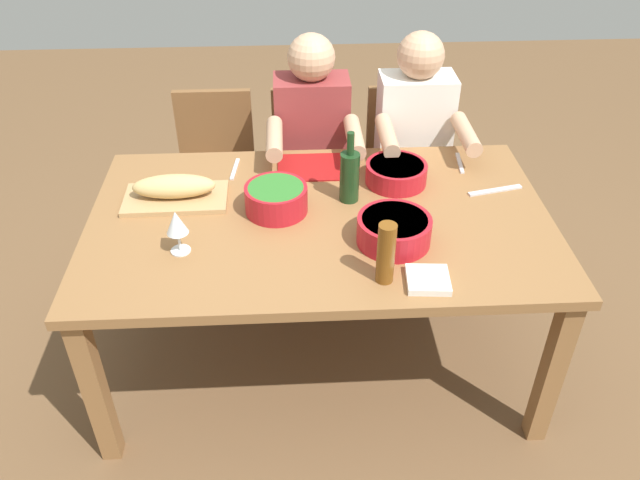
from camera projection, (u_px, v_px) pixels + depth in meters
ground_plane at (320, 353)px, 2.85m from camera, size 8.00×8.00×0.00m
dining_table at (320, 233)px, 2.46m from camera, size 1.75×1.06×0.74m
chair_near_center at (311, 164)px, 3.25m from camera, size 0.40×0.40×0.85m
diner_near_center at (312, 144)px, 2.97m from camera, size 0.41×0.53×1.20m
chair_near_right at (216, 167)px, 3.23m from camera, size 0.40×0.40×0.85m
chair_near_left at (405, 162)px, 3.27m from camera, size 0.40×0.40×0.85m
diner_near_left at (414, 141)px, 2.99m from camera, size 0.41×0.53×1.20m
serving_bowl_greens at (276, 197)px, 2.41m from camera, size 0.24×0.24×0.11m
serving_bowl_salad at (394, 229)px, 2.25m from camera, size 0.26×0.26×0.10m
serving_bowl_fruit at (396, 172)px, 2.58m from camera, size 0.25×0.25×0.08m
cutting_board at (176, 198)px, 2.49m from camera, size 0.40×0.23×0.02m
bread_loaf at (174, 186)px, 2.46m from camera, size 0.32×0.12×0.09m
wine_bottle at (350, 175)px, 2.44m from camera, size 0.08×0.08×0.29m
beer_bottle at (386, 253)px, 2.05m from camera, size 0.06×0.06×0.22m
wine_glass at (177, 224)px, 2.17m from camera, size 0.08×0.08×0.17m
placemat_near_center at (315, 167)px, 2.71m from camera, size 0.32×0.23×0.01m
fork_near_right at (235, 169)px, 2.69m from camera, size 0.03×0.17×0.01m
fork_near_left at (460, 163)px, 2.73m from camera, size 0.03×0.17×0.01m
carving_knife at (495, 190)px, 2.55m from camera, size 0.23×0.07×0.01m
napkin_stack at (428, 280)px, 2.09m from camera, size 0.15×0.15×0.02m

